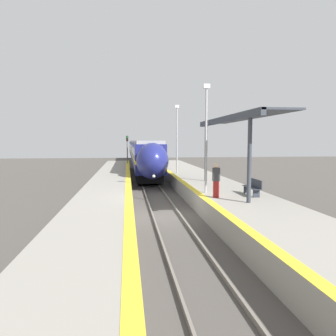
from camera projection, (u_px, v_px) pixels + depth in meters
The scene contains 12 objects.
ground_plane at pixel (166, 217), 17.14m from camera, with size 120.00×120.00×0.00m, color #4C4742.
rail_left at pixel (153, 216), 17.05m from camera, with size 0.08×90.00×0.15m, color slate.
rail_right at pixel (180, 215), 17.23m from camera, with size 0.08×90.00×0.15m, color slate.
train at pixel (138, 150), 58.15m from camera, with size 2.73×68.02×3.97m.
platform_right at pixel (236, 205), 17.57m from camera, with size 4.08×64.00×1.04m.
platform_left at pixel (102, 209), 16.69m from camera, with size 3.09×64.00×1.04m.
platform_bench at pixel (253, 187), 17.63m from camera, with size 0.44×1.80×0.89m.
person_waiting at pixel (216, 180), 16.87m from camera, with size 0.36×0.24×1.79m.
railway_signal at pixel (127, 150), 42.67m from camera, with size 0.28×0.28×4.60m.
lamppost_near at pixel (206, 132), 18.39m from camera, with size 0.36×0.20×6.09m.
lamppost_mid at pixel (177, 135), 29.16m from camera, with size 0.36×0.20×6.09m.
station_canopy at pixel (233, 122), 19.57m from camera, with size 2.02×11.59×4.37m.
Camera 1 is at (-2.01, -16.75, 3.97)m, focal length 35.00 mm.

